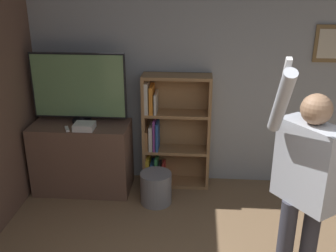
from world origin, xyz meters
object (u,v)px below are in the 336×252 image
Objects in this scene: person at (306,180)px; waste_bin at (156,188)px; television at (79,87)px; game_console at (84,126)px; bookshelf at (170,134)px.

waste_bin is at bearing -170.53° from person.
person is 1.95m from waste_bin.
waste_bin is (0.90, -0.32, -1.06)m from television.
television is 1.43m from waste_bin.
waste_bin is at bearing -7.11° from game_console.
person reaches higher than game_console.
game_console is 0.60× the size of waste_bin.
television is 1.18m from bookshelf.
television is 0.45m from game_console.
bookshelf is 0.67m from waste_bin.
bookshelf is at bearing 21.32° from game_console.
television is 2.92× the size of waste_bin.
television is at bearing -161.91° from person.
person reaches higher than waste_bin.
game_console is at bearing -66.79° from television.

